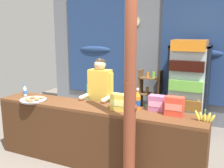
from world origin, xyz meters
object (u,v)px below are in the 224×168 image
Objects in this scene: timber_post at (130,87)px; snack_box_instant_noodle at (119,102)px; drink_fridge at (188,82)px; shopkeeper at (100,95)px; pastry_tray at (33,100)px; soda_bottle_water at (25,91)px; banana_bunch at (204,117)px; snack_box_crackers at (174,106)px; stall_counter at (91,132)px; snack_box_wafer at (157,103)px; plastic_lawn_chair at (91,102)px; bottle_shelf_rack at (150,95)px; soda_bottle_orange_soda at (137,100)px.

timber_post is 12.17× the size of snack_box_instant_noodle.
shopkeeper is at bearing -128.23° from drink_fridge.
timber_post reaches higher than pastry_tray.
drink_fridge is 9.05× the size of soda_bottle_water.
pastry_tray is 2.56m from banana_bunch.
snack_box_crackers is 1.07× the size of snack_box_instant_noodle.
snack_box_wafer is at bearing 18.00° from stall_counter.
shopkeeper is 1.07m from pastry_tray.
timber_post reaches higher than stall_counter.
plastic_lawn_chair is 2.55m from snack_box_crackers.
pastry_tray is (-2.17, -0.23, -0.11)m from snack_box_crackers.
snack_box_wafer is at bearing -94.92° from drink_fridge.
soda_bottle_orange_soda is at bearing -78.48° from bottle_shelf_rack.
drink_fridge is 1.90m from soda_bottle_orange_soda.
stall_counter is at bearing -76.19° from shopkeeper.
soda_bottle_orange_soda is at bearing 99.20° from timber_post.
banana_bunch is at bearing -58.20° from bottle_shelf_rack.
snack_box_wafer is (0.26, 0.06, -0.02)m from soda_bottle_orange_soda.
snack_box_crackers is 0.60× the size of pastry_tray.
stall_counter is 15.01× the size of snack_box_wafer.
shopkeeper is at bearing 19.15° from soda_bottle_water.
bottle_shelf_rack is 2.09m from snack_box_wafer.
timber_post is 13.97× the size of soda_bottle_water.
banana_bunch reaches higher than pastry_tray.
plastic_lawn_chair is at bearing 126.21° from shopkeeper.
shopkeeper is (-1.19, -1.51, -0.04)m from drink_fridge.
snack_box_instant_noodle is at bearing 5.14° from pastry_tray.
bottle_shelf_rack is 2.28m from snack_box_crackers.
shopkeeper is (0.75, -1.02, 0.49)m from plastic_lawn_chair.
bottle_shelf_rack is 2.61m from pastry_tray.
pastry_tray reaches higher than stall_counter.
stall_counter is at bearing -95.80° from bottle_shelf_rack.
shopkeeper is 5.97× the size of banana_bunch.
shopkeeper is 1.07m from snack_box_wafer.
timber_post is 6.83× the size of pastry_tray.
plastic_lawn_chair is at bearing 130.70° from snack_box_instant_noodle.
plastic_lawn_chair is (-1.61, 1.89, -0.88)m from timber_post.
plastic_lawn_chair is at bearing 72.07° from soda_bottle_water.
soda_bottle_orange_soda is 0.27m from snack_box_wafer.
snack_box_crackers is at bearing 9.08° from stall_counter.
banana_bunch is (0.50, -1.97, -0.03)m from drink_fridge.
snack_box_wafer reaches higher than stall_counter.
plastic_lawn_chair is (-1.94, -0.48, -0.53)m from drink_fridge.
banana_bunch is (1.13, 0.02, -0.06)m from snack_box_instant_noodle.
snack_box_instant_noodle is (-0.75, -0.10, -0.01)m from snack_box_crackers.
soda_bottle_water is 0.49× the size of pastry_tray.
soda_bottle_orange_soda is at bearing 9.37° from pastry_tray.
soda_bottle_orange_soda is 1.31× the size of snack_box_instant_noodle.
drink_fridge is at bearing -10.09° from bottle_shelf_rack.
shopkeeper reaches higher than snack_box_crackers.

